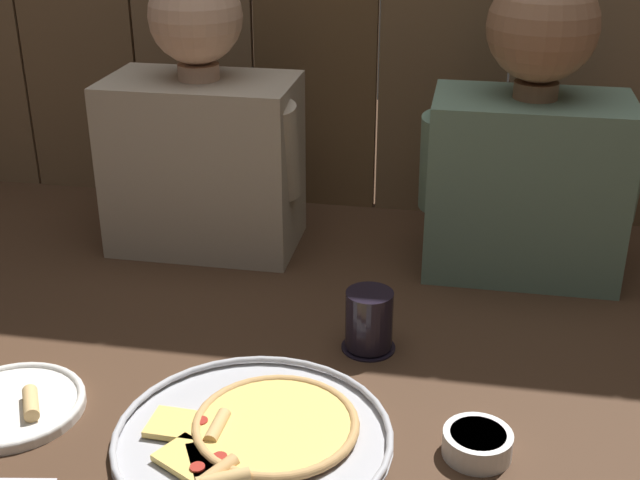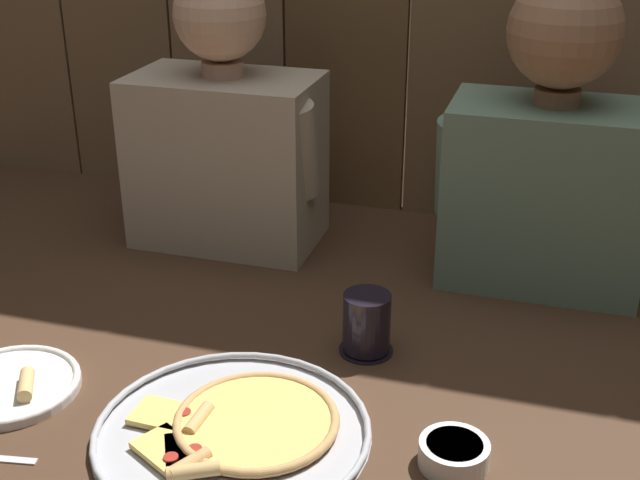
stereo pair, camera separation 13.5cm
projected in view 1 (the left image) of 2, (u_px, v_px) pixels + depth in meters
ground_plane at (319, 370)px, 1.33m from camera, size 3.20×3.20×0.00m
pizza_tray at (258, 433)px, 1.17m from camera, size 0.39×0.39×0.03m
dinner_plate at (12, 405)px, 1.23m from camera, size 0.21×0.21×0.03m
drinking_glass at (369, 321)px, 1.37m from camera, size 0.09×0.09×0.10m
dipping_bowl at (477, 442)px, 1.14m from camera, size 0.09×0.09×0.04m
diner_left at (202, 128)px, 1.66m from camera, size 0.41×0.22×0.56m
diner_right at (531, 135)px, 1.55m from camera, size 0.40×0.22×0.57m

